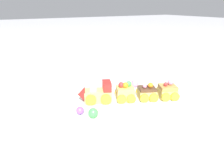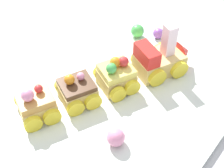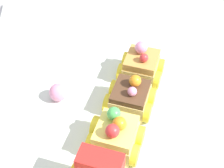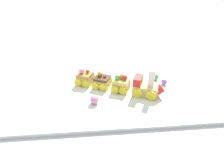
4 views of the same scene
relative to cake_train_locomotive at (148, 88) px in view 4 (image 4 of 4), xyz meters
name	(u,v)px [view 4 (image 4 of 4)]	position (x,y,z in m)	size (l,w,h in m)	color
ground_plane	(116,96)	(-0.11, 0.02, -0.04)	(10.00, 10.00, 0.00)	#B2B2B7
display_board	(116,95)	(-0.11, 0.02, -0.03)	(0.81, 0.37, 0.01)	silver
cake_train_locomotive	(148,88)	(0.00, 0.00, 0.00)	(0.13, 0.10, 0.10)	#E5C675
cake_car_lemon	(121,84)	(-0.09, 0.04, 0.00)	(0.09, 0.09, 0.06)	#E5C675
cake_car_chocolate	(102,81)	(-0.17, 0.07, -0.01)	(0.09, 0.09, 0.06)	#E5C675
cake_car_caramel	(85,78)	(-0.23, 0.10, 0.00)	(0.09, 0.09, 0.07)	#E5C675
gumball_purple	(164,82)	(0.09, 0.06, -0.02)	(0.02, 0.02, 0.02)	#9956C6
gumball_pink	(94,100)	(-0.20, -0.04, -0.01)	(0.03, 0.03, 0.03)	pink
gumball_green	(155,77)	(0.06, 0.10, -0.01)	(0.03, 0.03, 0.03)	#4CBC56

